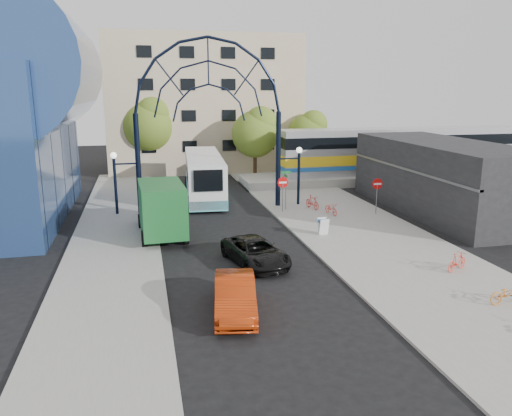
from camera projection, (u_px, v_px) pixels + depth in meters
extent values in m
plane|color=black|center=(254.00, 281.00, 22.96)|extent=(120.00, 120.00, 0.00)
cube|color=gray|center=(375.00, 242.00, 28.49)|extent=(8.00, 56.00, 0.12)
cube|color=gray|center=(114.00, 249.00, 27.22)|extent=(5.00, 50.00, 0.12)
cylinder|color=black|center=(138.00, 165.00, 34.32)|extent=(0.36, 0.36, 7.00)
cylinder|color=black|center=(278.00, 160.00, 36.50)|extent=(0.36, 0.36, 7.00)
cylinder|color=black|center=(116.00, 187.00, 34.32)|extent=(0.20, 0.20, 4.00)
cylinder|color=black|center=(299.00, 180.00, 37.20)|extent=(0.20, 0.20, 4.00)
sphere|color=white|center=(113.00, 155.00, 33.81)|extent=(0.44, 0.44, 0.44)
sphere|color=white|center=(299.00, 150.00, 36.69)|extent=(0.44, 0.44, 0.44)
cylinder|color=slate|center=(283.00, 196.00, 35.10)|extent=(0.06, 0.06, 2.20)
cylinder|color=red|center=(283.00, 182.00, 34.86)|extent=(0.80, 0.04, 0.80)
cube|color=white|center=(283.00, 183.00, 34.83)|extent=(0.55, 0.02, 0.12)
cylinder|color=slate|center=(377.00, 198.00, 34.55)|extent=(0.06, 0.06, 2.20)
cylinder|color=red|center=(377.00, 184.00, 34.32)|extent=(0.76, 0.04, 0.76)
cube|color=white|center=(378.00, 184.00, 34.29)|extent=(0.55, 0.02, 0.12)
cylinder|color=slate|center=(286.00, 190.00, 35.68)|extent=(0.05, 0.05, 2.80)
cube|color=#146626|center=(286.00, 172.00, 35.38)|extent=(0.70, 0.03, 0.18)
cube|color=#146626|center=(286.00, 176.00, 35.44)|extent=(0.03, 0.70, 0.18)
cube|color=white|center=(324.00, 227.00, 29.54)|extent=(0.55, 0.26, 0.99)
cube|color=white|center=(322.00, 226.00, 29.87)|extent=(0.55, 0.26, 0.99)
cube|color=#1E59A5|center=(323.00, 221.00, 29.63)|extent=(0.55, 0.42, 0.14)
cylinder|color=navy|center=(22.00, 67.00, 32.22)|extent=(9.00, 16.00, 9.00)
cube|color=black|center=(442.00, 177.00, 35.35)|extent=(6.00, 16.00, 5.00)
cube|color=#C8AA8B|center=(201.00, 104.00, 54.93)|extent=(20.00, 12.00, 14.00)
cube|color=gray|center=(406.00, 176.00, 48.08)|extent=(32.00, 5.00, 0.80)
cube|color=#B7B7BC|center=(407.00, 150.00, 47.50)|extent=(25.00, 3.00, 4.20)
cube|color=gold|center=(407.00, 156.00, 47.64)|extent=(25.10, 3.05, 0.90)
cube|color=black|center=(408.00, 140.00, 47.26)|extent=(25.05, 3.05, 1.00)
cube|color=#1E59A5|center=(406.00, 164.00, 47.80)|extent=(25.10, 3.05, 0.35)
cylinder|color=#382314|center=(255.00, 166.00, 48.61)|extent=(0.36, 0.36, 2.52)
sphere|color=#4C6C1C|center=(255.00, 134.00, 47.89)|extent=(4.48, 4.48, 4.48)
sphere|color=#4C6C1C|center=(261.00, 123.00, 47.46)|extent=(3.08, 3.08, 3.08)
cylinder|color=#382314|center=(149.00, 162.00, 50.18)|extent=(0.36, 0.36, 2.88)
sphere|color=#4C6C1C|center=(148.00, 126.00, 49.36)|extent=(5.12, 5.12, 5.12)
sphere|color=#4C6C1C|center=(152.00, 113.00, 48.88)|extent=(3.52, 3.52, 3.52)
cylinder|color=#382314|center=(307.00, 162.00, 51.84)|extent=(0.36, 0.36, 2.34)
sphere|color=#4C6C1C|center=(308.00, 134.00, 51.17)|extent=(4.16, 4.16, 4.16)
sphere|color=#4C6C1C|center=(313.00, 124.00, 50.75)|extent=(2.86, 2.86, 2.86)
cube|color=white|center=(204.00, 174.00, 40.41)|extent=(3.61, 12.41, 3.09)
cube|color=#5FC3D5|center=(204.00, 189.00, 40.71)|extent=(3.64, 12.41, 0.75)
cube|color=black|center=(204.00, 166.00, 40.26)|extent=(3.64, 12.17, 0.96)
cube|color=black|center=(208.00, 180.00, 34.32)|extent=(2.01, 0.30, 1.49)
cube|color=black|center=(201.00, 165.00, 46.28)|extent=(2.56, 0.38, 1.70)
cylinder|color=black|center=(187.00, 182.00, 44.18)|extent=(0.37, 1.04, 1.02)
cylinder|color=black|center=(217.00, 182.00, 44.57)|extent=(0.37, 1.04, 1.02)
cylinder|color=black|center=(189.00, 203.00, 36.18)|extent=(0.37, 1.04, 1.02)
cylinder|color=black|center=(226.00, 202.00, 36.57)|extent=(0.37, 1.04, 1.02)
cube|color=black|center=(158.00, 209.00, 31.78)|extent=(2.43, 2.53, 2.22)
cube|color=black|center=(156.00, 199.00, 32.81)|extent=(2.02, 0.19, 1.01)
cube|color=#195F28|center=(162.00, 208.00, 28.76)|extent=(2.63, 4.75, 2.83)
cylinder|color=black|center=(140.00, 221.00, 31.34)|extent=(0.31, 0.98, 0.97)
cylinder|color=black|center=(177.00, 219.00, 31.95)|extent=(0.31, 0.98, 0.97)
cylinder|color=black|center=(144.00, 239.00, 27.66)|extent=(0.31, 0.98, 0.97)
cylinder|color=black|center=(186.00, 236.00, 28.26)|extent=(0.31, 0.98, 0.97)
imported|color=black|center=(256.00, 252.00, 24.96)|extent=(3.15, 5.08, 1.31)
imported|color=#9F2B09|center=(235.00, 295.00, 19.50)|extent=(2.24, 4.66, 1.47)
imported|color=#FD3A32|center=(331.00, 209.00, 34.51)|extent=(0.76, 1.60, 0.81)
imported|color=red|center=(312.00, 202.00, 36.09)|extent=(0.86, 1.68, 0.97)
imported|color=orange|center=(508.00, 293.00, 20.14)|extent=(1.72, 0.66, 0.89)
imported|color=#E53F2D|center=(457.00, 261.00, 23.83)|extent=(1.53, 1.00, 0.89)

